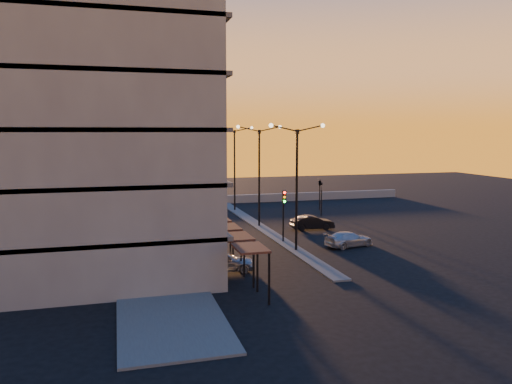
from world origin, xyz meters
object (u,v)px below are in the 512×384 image
at_px(traffic_light_main, 284,208).
at_px(car_sedan, 312,223).
at_px(streetlamp_mid, 259,168).
at_px(car_wagon, 349,239).
at_px(car_hatchback, 222,261).

bearing_deg(traffic_light_main, car_sedan, 46.52).
relative_size(streetlamp_mid, car_wagon, 2.35).
bearing_deg(car_wagon, traffic_light_main, 47.04).
relative_size(traffic_light_main, car_hatchback, 1.03).
relative_size(car_hatchback, car_sedan, 1.05).
bearing_deg(car_sedan, streetlamp_mid, 62.37).
height_order(car_sedan, car_wagon, car_sedan).
bearing_deg(streetlamp_mid, traffic_light_main, -90.00).
distance_m(streetlamp_mid, car_wagon, 11.77).
height_order(streetlamp_mid, car_sedan, streetlamp_mid).
distance_m(traffic_light_main, car_hatchback, 9.65).
height_order(traffic_light_main, car_hatchback, traffic_light_main).
xyz_separation_m(traffic_light_main, car_wagon, (4.50, -2.53, -2.30)).
distance_m(car_sedan, car_wagon, 7.07).
bearing_deg(car_hatchback, car_sedan, -38.67).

